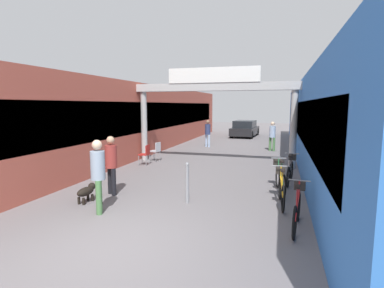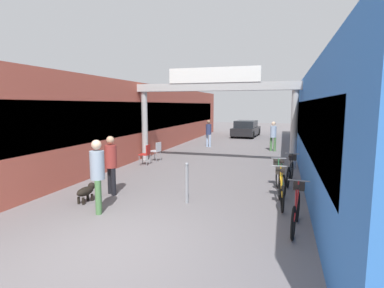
# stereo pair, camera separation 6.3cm
# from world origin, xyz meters

# --- Properties ---
(ground_plane) EXTENTS (80.00, 80.00, 0.00)m
(ground_plane) POSITION_xyz_m (0.00, 0.00, 0.00)
(ground_plane) COLOR slate
(storefront_left) EXTENTS (3.00, 26.00, 3.66)m
(storefront_left) POSITION_xyz_m (-5.09, 11.00, 1.83)
(storefront_left) COLOR #B25142
(storefront_left) RESTS_ON ground_plane
(storefront_right) EXTENTS (3.00, 26.00, 3.66)m
(storefront_right) POSITION_xyz_m (5.09, 11.00, 1.83)
(storefront_right) COLOR blue
(storefront_right) RESTS_ON ground_plane
(arcade_sign_gateway) EXTENTS (7.40, 0.47, 4.19)m
(arcade_sign_gateway) POSITION_xyz_m (0.00, 8.26, 2.97)
(arcade_sign_gateway) COLOR #B2B2B2
(arcade_sign_gateway) RESTS_ON ground_plane
(pedestrian_with_dog) EXTENTS (0.47, 0.47, 1.79)m
(pedestrian_with_dog) POSITION_xyz_m (-1.31, 1.48, 1.03)
(pedestrian_with_dog) COLOR #4C7F47
(pedestrian_with_dog) RESTS_ON ground_plane
(pedestrian_companion) EXTENTS (0.47, 0.47, 1.72)m
(pedestrian_companion) POSITION_xyz_m (-1.82, 2.89, 0.99)
(pedestrian_companion) COLOR black
(pedestrian_companion) RESTS_ON ground_plane
(pedestrian_carrying_crate) EXTENTS (0.46, 0.46, 1.67)m
(pedestrian_carrying_crate) POSITION_xyz_m (2.40, 12.88, 0.95)
(pedestrian_carrying_crate) COLOR #4C7F47
(pedestrian_carrying_crate) RESTS_ON ground_plane
(pedestrian_elderly_walking) EXTENTS (0.47, 0.47, 1.67)m
(pedestrian_elderly_walking) POSITION_xyz_m (-1.51, 13.47, 0.95)
(pedestrian_elderly_walking) COLOR #A5BFE0
(pedestrian_elderly_walking) RESTS_ON ground_plane
(dog_on_leash) EXTENTS (0.30, 0.67, 0.48)m
(dog_on_leash) POSITION_xyz_m (-2.11, 2.09, 0.30)
(dog_on_leash) COLOR black
(dog_on_leash) RESTS_ON ground_plane
(bicycle_red_nearest) EXTENTS (0.46, 1.68, 0.98)m
(bicycle_red_nearest) POSITION_xyz_m (3.25, 1.91, 0.44)
(bicycle_red_nearest) COLOR black
(bicycle_red_nearest) RESTS_ON ground_plane
(bicycle_orange_second) EXTENTS (0.46, 1.69, 0.98)m
(bicycle_orange_second) POSITION_xyz_m (2.92, 3.42, 0.44)
(bicycle_orange_second) COLOR black
(bicycle_orange_second) RESTS_ON ground_plane
(bicycle_green_third) EXTENTS (0.47, 1.68, 0.98)m
(bicycle_green_third) POSITION_xyz_m (2.88, 4.66, 0.44)
(bicycle_green_third) COLOR black
(bicycle_green_third) RESTS_ON ground_plane
(bicycle_black_farthest) EXTENTS (0.46, 1.68, 0.98)m
(bicycle_black_farthest) POSITION_xyz_m (3.21, 5.74, 0.44)
(bicycle_black_farthest) COLOR black
(bicycle_black_farthest) RESTS_ON ground_plane
(bollard_post_metal) EXTENTS (0.10, 0.10, 1.10)m
(bollard_post_metal) POSITION_xyz_m (0.52, 2.79, 0.56)
(bollard_post_metal) COLOR gray
(bollard_post_metal) RESTS_ON ground_plane
(cafe_chair_red_nearer) EXTENTS (0.41, 0.41, 0.89)m
(cafe_chair_red_nearer) POSITION_xyz_m (-2.73, 7.10, 0.54)
(cafe_chair_red_nearer) COLOR gray
(cafe_chair_red_nearer) RESTS_ON ground_plane
(cafe_chair_aluminium_farther) EXTENTS (0.47, 0.47, 0.89)m
(cafe_chair_aluminium_farther) POSITION_xyz_m (-2.67, 8.10, 0.54)
(cafe_chair_aluminium_farther) COLOR gray
(cafe_chair_aluminium_farther) RESTS_ON ground_plane
(parked_car_black) EXTENTS (2.05, 4.12, 1.33)m
(parked_car_black) POSITION_xyz_m (0.00, 20.29, 0.64)
(parked_car_black) COLOR black
(parked_car_black) RESTS_ON ground_plane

